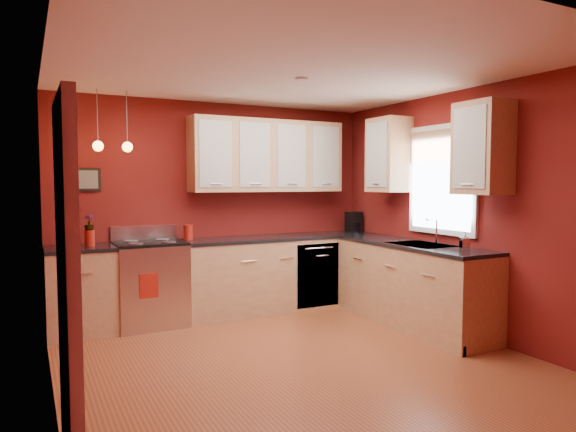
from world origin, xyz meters
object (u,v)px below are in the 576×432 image
sink (422,247)px  soap_pump (465,241)px  gas_range (150,283)px  red_canister (188,232)px  coffee_maker (354,223)px

sink → soap_pump: sink is taller
gas_range → red_canister: bearing=10.9°
sink → red_canister: bearing=143.5°
red_canister → gas_range: bearing=-169.1°
gas_range → sink: bearing=-29.8°
red_canister → coffee_maker: 2.30m
sink → coffee_maker: bearing=84.5°
coffee_maker → sink: bearing=-97.8°
gas_range → sink: (2.62, -1.50, 0.43)m
red_canister → coffee_maker: (2.30, -0.08, 0.04)m
sink → red_canister: size_ratio=3.94×
sink → soap_pump: 0.57m
gas_range → coffee_maker: (2.77, 0.01, 0.59)m
sink → red_canister: 2.68m
red_canister → soap_pump: 3.09m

